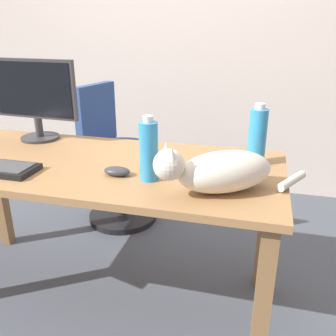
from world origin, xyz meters
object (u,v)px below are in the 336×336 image
Objects in this scene: office_chair at (115,163)px; computer_mouse at (117,171)px; spray_bottle at (257,136)px; monitor at (35,97)px; water_bottle at (149,151)px; cat at (219,171)px.

office_chair reaches higher than computer_mouse.
spray_bottle is at bearing -34.13° from office_chair.
spray_bottle is (1.13, -0.09, -0.10)m from monitor.
computer_mouse is 0.17m from water_bottle.
water_bottle is (0.55, -0.93, 0.44)m from office_chair.
cat is (1.01, -0.42, -0.15)m from monitor.
computer_mouse is (-0.42, 0.05, -0.06)m from cat.
monitor is at bearing 152.50° from water_bottle.
cat is 0.28m from water_bottle.
office_chair is 0.80m from monitor.
office_chair is at bearing 114.01° from computer_mouse.
office_chair is 3.57× the size of spray_bottle.
water_bottle reaches higher than cat.
monitor is 4.37× the size of computer_mouse.
cat is 0.42m from computer_mouse.
cat is 0.35m from spray_bottle.
water_bottle is (-0.28, 0.04, 0.04)m from cat.
computer_mouse is (0.41, -0.92, 0.34)m from office_chair.
monitor reaches higher than cat.
computer_mouse is at bearing 173.28° from cat.
spray_bottle reaches higher than office_chair.
spray_bottle reaches higher than water_bottle.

